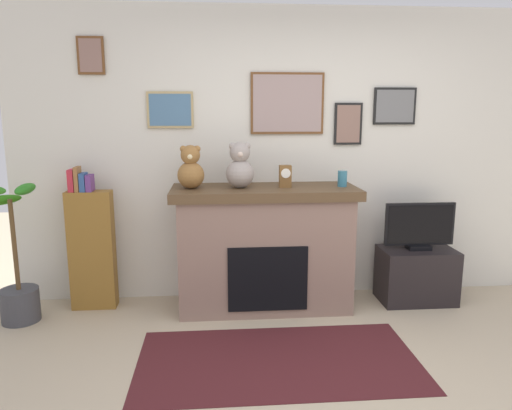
{
  "coord_description": "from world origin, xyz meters",
  "views": [
    {
      "loc": [
        -0.79,
        -2.35,
        1.69
      ],
      "look_at": [
        -0.45,
        1.65,
        0.91
      ],
      "focal_mm": 33.56,
      "sensor_mm": 36.0,
      "label": 1
    }
  ],
  "objects_px": {
    "mantel_clock": "(285,176)",
    "candle_jar": "(342,179)",
    "tv_stand": "(416,275)",
    "television": "(420,227)",
    "fireplace": "(264,247)",
    "potted_plant": "(16,277)",
    "teddy_bear_brown": "(191,169)",
    "teddy_bear_tan": "(240,167)",
    "bookshelf": "(91,246)"
  },
  "relations": [
    {
      "from": "teddy_bear_brown",
      "to": "bookshelf",
      "type": "bearing_deg",
      "value": 172.59
    },
    {
      "from": "fireplace",
      "to": "mantel_clock",
      "type": "bearing_deg",
      "value": -6.2
    },
    {
      "from": "mantel_clock",
      "to": "teddy_bear_brown",
      "type": "xyz_separation_m",
      "value": [
        -0.79,
        0.0,
        0.07
      ]
    },
    {
      "from": "television",
      "to": "teddy_bear_tan",
      "type": "xyz_separation_m",
      "value": [
        -1.59,
        -0.01,
        0.55
      ]
    },
    {
      "from": "bookshelf",
      "to": "teddy_bear_brown",
      "type": "relative_size",
      "value": 3.45
    },
    {
      "from": "television",
      "to": "candle_jar",
      "type": "bearing_deg",
      "value": -179.06
    },
    {
      "from": "mantel_clock",
      "to": "television",
      "type": "bearing_deg",
      "value": 0.61
    },
    {
      "from": "bookshelf",
      "to": "television",
      "type": "bearing_deg",
      "value": -2.02
    },
    {
      "from": "television",
      "to": "teddy_bear_brown",
      "type": "bearing_deg",
      "value": -179.65
    },
    {
      "from": "bookshelf",
      "to": "teddy_bear_tan",
      "type": "distance_m",
      "value": 1.46
    },
    {
      "from": "tv_stand",
      "to": "teddy_bear_tan",
      "type": "bearing_deg",
      "value": -179.5
    },
    {
      "from": "bookshelf",
      "to": "potted_plant",
      "type": "height_order",
      "value": "bookshelf"
    },
    {
      "from": "candle_jar",
      "to": "teddy_bear_tan",
      "type": "height_order",
      "value": "teddy_bear_tan"
    },
    {
      "from": "fireplace",
      "to": "candle_jar",
      "type": "distance_m",
      "value": 0.89
    },
    {
      "from": "fireplace",
      "to": "potted_plant",
      "type": "relative_size",
      "value": 1.35
    },
    {
      "from": "mantel_clock",
      "to": "candle_jar",
      "type": "bearing_deg",
      "value": 0.13
    },
    {
      "from": "television",
      "to": "teddy_bear_brown",
      "type": "height_order",
      "value": "teddy_bear_brown"
    },
    {
      "from": "fireplace",
      "to": "potted_plant",
      "type": "height_order",
      "value": "potted_plant"
    },
    {
      "from": "bookshelf",
      "to": "television",
      "type": "relative_size",
      "value": 1.99
    },
    {
      "from": "television",
      "to": "potted_plant",
      "type": "bearing_deg",
      "value": -177.48
    },
    {
      "from": "mantel_clock",
      "to": "potted_plant",
      "type": "bearing_deg",
      "value": -176.43
    },
    {
      "from": "mantel_clock",
      "to": "bookshelf",
      "type": "bearing_deg",
      "value": 176.07
    },
    {
      "from": "tv_stand",
      "to": "candle_jar",
      "type": "bearing_deg",
      "value": -178.94
    },
    {
      "from": "fireplace",
      "to": "bookshelf",
      "type": "bearing_deg",
      "value": 176.34
    },
    {
      "from": "potted_plant",
      "to": "tv_stand",
      "type": "xyz_separation_m",
      "value": [
        3.42,
        0.15,
        -0.14
      ]
    },
    {
      "from": "tv_stand",
      "to": "teddy_bear_brown",
      "type": "bearing_deg",
      "value": -179.61
    },
    {
      "from": "mantel_clock",
      "to": "teddy_bear_brown",
      "type": "height_order",
      "value": "teddy_bear_brown"
    },
    {
      "from": "television",
      "to": "fireplace",
      "type": "bearing_deg",
      "value": 179.75
    },
    {
      "from": "bookshelf",
      "to": "fireplace",
      "type": "bearing_deg",
      "value": -3.66
    },
    {
      "from": "fireplace",
      "to": "candle_jar",
      "type": "bearing_deg",
      "value": -1.52
    },
    {
      "from": "tv_stand",
      "to": "television",
      "type": "distance_m",
      "value": 0.45
    },
    {
      "from": "fireplace",
      "to": "bookshelf",
      "type": "xyz_separation_m",
      "value": [
        -1.49,
        0.1,
        0.02
      ]
    },
    {
      "from": "tv_stand",
      "to": "television",
      "type": "xyz_separation_m",
      "value": [
        0.0,
        -0.0,
        0.45
      ]
    },
    {
      "from": "potted_plant",
      "to": "mantel_clock",
      "type": "bearing_deg",
      "value": 3.57
    },
    {
      "from": "tv_stand",
      "to": "teddy_bear_tan",
      "type": "relative_size",
      "value": 1.71
    },
    {
      "from": "fireplace",
      "to": "television",
      "type": "height_order",
      "value": "fireplace"
    },
    {
      "from": "fireplace",
      "to": "mantel_clock",
      "type": "xyz_separation_m",
      "value": [
        0.17,
        -0.02,
        0.62
      ]
    },
    {
      "from": "potted_plant",
      "to": "mantel_clock",
      "type": "xyz_separation_m",
      "value": [
        2.21,
        0.14,
        0.78
      ]
    },
    {
      "from": "fireplace",
      "to": "mantel_clock",
      "type": "distance_m",
      "value": 0.65
    },
    {
      "from": "bookshelf",
      "to": "potted_plant",
      "type": "relative_size",
      "value": 1.07
    },
    {
      "from": "bookshelf",
      "to": "television",
      "type": "xyz_separation_m",
      "value": [
        2.87,
        -0.1,
        0.14
      ]
    },
    {
      "from": "television",
      "to": "mantel_clock",
      "type": "relative_size",
      "value": 3.35
    },
    {
      "from": "tv_stand",
      "to": "candle_jar",
      "type": "relative_size",
      "value": 4.84
    },
    {
      "from": "candle_jar",
      "to": "fireplace",
      "type": "bearing_deg",
      "value": 178.48
    },
    {
      "from": "bookshelf",
      "to": "teddy_bear_tan",
      "type": "bearing_deg",
      "value": -5.07
    },
    {
      "from": "potted_plant",
      "to": "teddy_bear_brown",
      "type": "bearing_deg",
      "value": 5.57
    },
    {
      "from": "fireplace",
      "to": "potted_plant",
      "type": "xyz_separation_m",
      "value": [
        -2.04,
        -0.16,
        -0.15
      ]
    },
    {
      "from": "television",
      "to": "teddy_bear_tan",
      "type": "height_order",
      "value": "teddy_bear_tan"
    },
    {
      "from": "teddy_bear_tan",
      "to": "tv_stand",
      "type": "bearing_deg",
      "value": 0.5
    },
    {
      "from": "potted_plant",
      "to": "candle_jar",
      "type": "relative_size",
      "value": 8.62
    }
  ]
}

